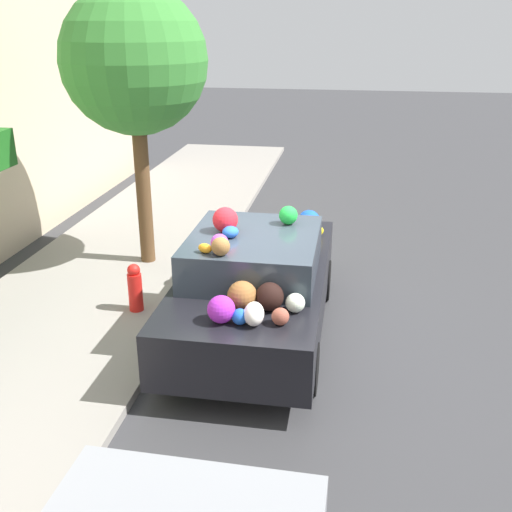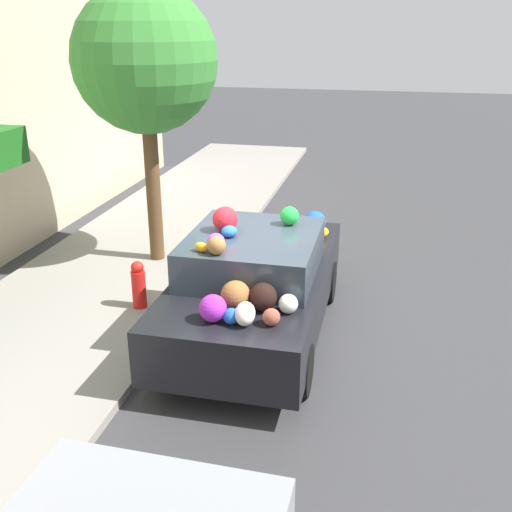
{
  "view_description": "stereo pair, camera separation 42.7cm",
  "coord_description": "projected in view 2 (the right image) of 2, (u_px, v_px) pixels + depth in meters",
  "views": [
    {
      "loc": [
        -7.05,
        -1.15,
        3.97
      ],
      "look_at": [
        0.0,
        0.02,
        1.12
      ],
      "focal_mm": 42.0,
      "sensor_mm": 36.0,
      "label": 1
    },
    {
      "loc": [
        -6.97,
        -1.57,
        3.97
      ],
      "look_at": [
        0.0,
        0.02,
        1.12
      ],
      "focal_mm": 42.0,
      "sensor_mm": 36.0,
      "label": 2
    }
  ],
  "objects": [
    {
      "name": "ground_plane",
      "position": [
        258.0,
        333.0,
        8.1
      ],
      "size": [
        60.0,
        60.0,
        0.0
      ],
      "primitive_type": "plane",
      "color": "#38383A"
    },
    {
      "name": "sidewalk_curb",
      "position": [
        75.0,
        309.0,
        8.64
      ],
      "size": [
        24.0,
        3.2,
        0.11
      ],
      "color": "gray",
      "rests_on": "ground"
    },
    {
      "name": "street_tree",
      "position": [
        145.0,
        62.0,
        9.15
      ],
      "size": [
        2.24,
        2.24,
        4.39
      ],
      "color": "brown",
      "rests_on": "sidewalk_curb"
    },
    {
      "name": "fire_hydrant",
      "position": [
        139.0,
        285.0,
        8.48
      ],
      "size": [
        0.2,
        0.2,
        0.7
      ],
      "color": "red",
      "rests_on": "sidewalk_curb"
    },
    {
      "name": "art_car",
      "position": [
        256.0,
        282.0,
        7.79
      ],
      "size": [
        4.02,
        1.85,
        1.79
      ],
      "rotation": [
        0.0,
        0.0,
        -0.0
      ],
      "color": "black",
      "rests_on": "ground"
    }
  ]
}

